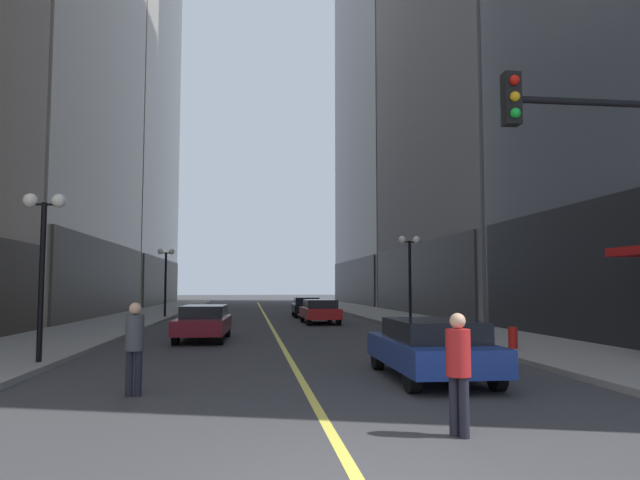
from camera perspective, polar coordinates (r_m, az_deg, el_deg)
name	(u,v)px	position (r m, az deg, el deg)	size (l,w,h in m)	color
ground_plane	(265,316)	(41.00, -5.31, -7.35)	(200.00, 200.00, 0.00)	#38383A
sidewalk_left	(142,316)	(41.59, -16.84, -7.03)	(4.50, 78.00, 0.15)	gray
sidewalk_right	(383,314)	(42.05, 6.09, -7.17)	(4.50, 78.00, 0.15)	gray
lane_centre_stripe	(265,316)	(41.00, -5.31, -7.34)	(0.16, 70.00, 0.01)	#E5D64C
building_left_far	(100,44)	(73.11, -20.55, 17.33)	(14.91, 26.00, 57.93)	#B7AD99
car_blue	(431,347)	(13.41, 10.71, -10.12)	(1.99, 4.61, 1.32)	navy
car_maroon	(204,321)	(23.00, -11.18, -7.73)	(1.98, 4.86, 1.32)	maroon
car_red	(320,310)	(32.59, -0.01, -6.84)	(1.89, 4.38, 1.32)	#B21919
car_black	(306,306)	(39.78, -1.36, -6.42)	(1.92, 4.82, 1.32)	black
pedestrian_in_red_jacket	(458,364)	(8.49, 13.25, -11.65)	(0.47, 0.47, 1.68)	black
pedestrian_with_orange_bag	(135,341)	(11.74, -17.52, -9.34)	(0.35, 0.35, 1.75)	black
traffic_light_near_right	(633,187)	(11.42, 28.09, 4.54)	(3.43, 0.35, 5.65)	black
street_lamp_left_near	(43,239)	(16.61, -25.24, 0.09)	(1.06, 0.36, 4.43)	black
street_lamp_left_far	(166,267)	(38.59, -14.71, -2.56)	(1.06, 0.36, 4.43)	black
street_lamp_right_mid	(410,261)	(28.18, 8.68, -2.00)	(1.06, 0.36, 4.43)	black
fire_hydrant_right	(513,340)	(19.22, 18.18, -9.21)	(0.28, 0.28, 0.80)	red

